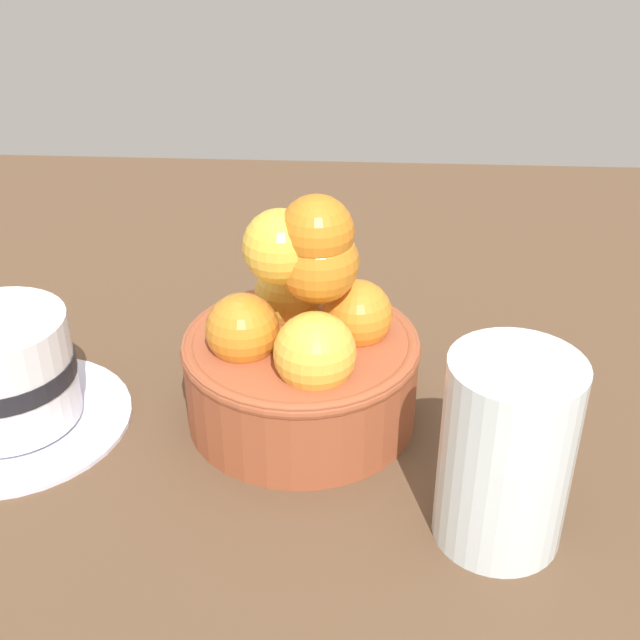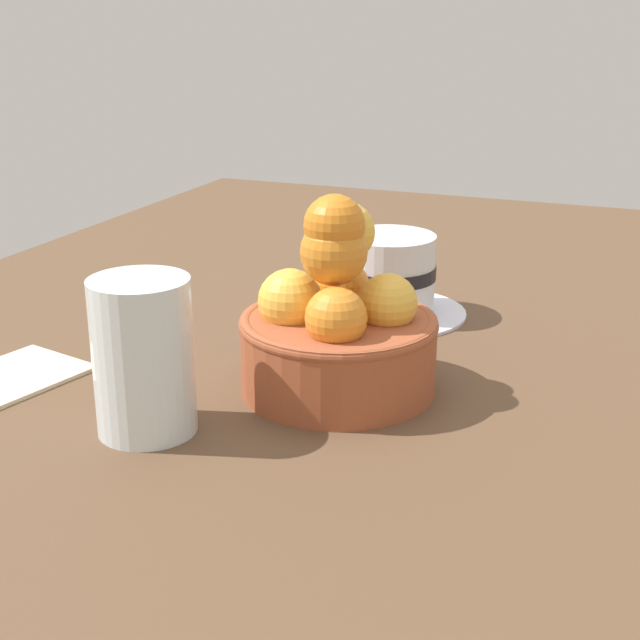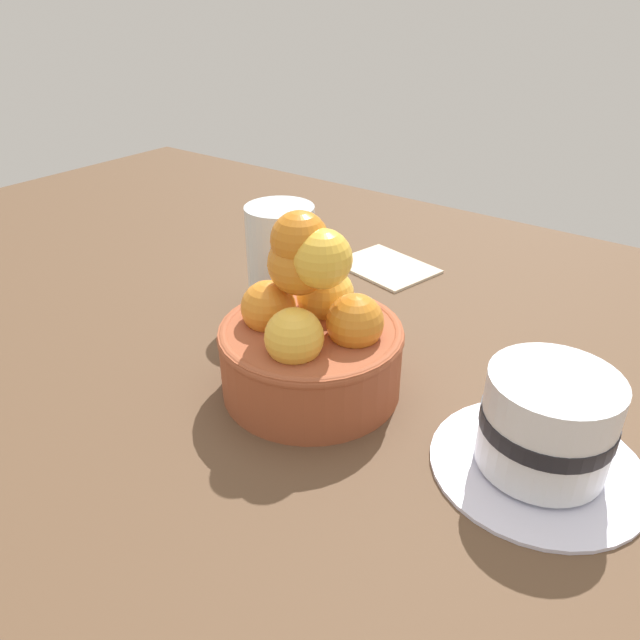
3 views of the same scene
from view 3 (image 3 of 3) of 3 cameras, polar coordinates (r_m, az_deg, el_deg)
name	(u,v)px [view 3 (image 3 of 3)]	position (r cm, az deg, el deg)	size (l,w,h in cm)	color
ground_plane	(312,409)	(50.32, -0.81, -8.39)	(145.52, 95.10, 4.18)	brown
terracotta_bowl	(311,335)	(46.40, -0.88, -1.44)	(14.39, 14.39, 14.73)	#9E4C2D
coffee_cup	(546,429)	(42.41, 20.57, -9.64)	(14.34, 14.34, 7.38)	white
water_glass	(281,259)	(58.86, -3.72, 5.82)	(6.60, 6.60, 10.50)	silver
folded_napkin	(386,266)	(69.66, 6.28, 5.13)	(10.34, 7.97, 0.60)	beige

